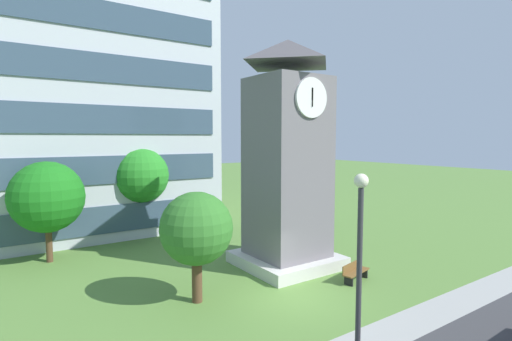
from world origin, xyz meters
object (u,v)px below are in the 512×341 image
(tree_streetside, at_px, (196,229))
(tree_by_building, at_px, (47,197))
(park_bench, at_px, (355,271))
(street_lamp, at_px, (359,263))
(tree_near_tower, at_px, (141,176))
(clock_tower, at_px, (287,166))

(tree_streetside, relative_size, tree_by_building, 0.83)
(park_bench, height_order, street_lamp, street_lamp)
(tree_near_tower, height_order, tree_by_building, tree_near_tower)
(tree_by_building, bearing_deg, tree_near_tower, 22.60)
(clock_tower, distance_m, tree_streetside, 6.64)
(clock_tower, height_order, park_bench, clock_tower)
(clock_tower, distance_m, park_bench, 6.25)
(tree_streetside, relative_size, tree_near_tower, 0.75)
(street_lamp, distance_m, tree_streetside, 8.01)
(park_bench, relative_size, street_lamp, 0.31)
(tree_streetside, bearing_deg, park_bench, -16.09)
(street_lamp, bearing_deg, clock_tower, 60.70)
(tree_streetside, xyz_separation_m, tree_by_building, (-4.44, 9.37, 0.52))
(tree_streetside, height_order, tree_by_building, tree_by_building)
(park_bench, relative_size, tree_streetside, 0.40)
(street_lamp, distance_m, tree_near_tower, 19.85)
(clock_tower, bearing_deg, street_lamp, -119.30)
(tree_by_building, bearing_deg, clock_tower, -36.67)
(tree_streetside, xyz_separation_m, tree_near_tower, (1.54, 11.86, 1.16))
(clock_tower, height_order, tree_by_building, clock_tower)
(clock_tower, relative_size, tree_streetside, 2.56)
(clock_tower, bearing_deg, tree_by_building, 143.33)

